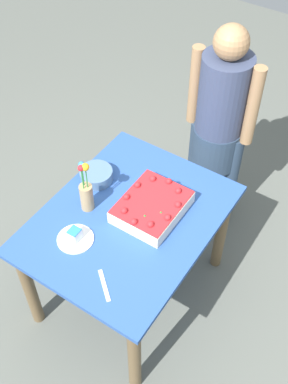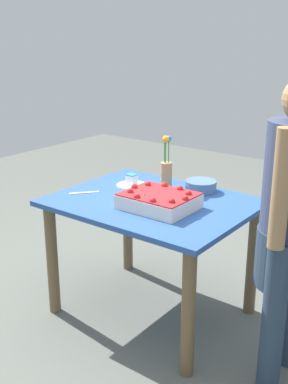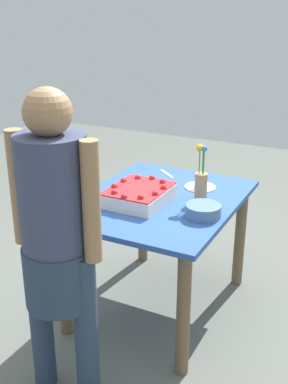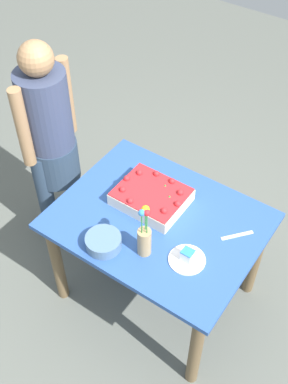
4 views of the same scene
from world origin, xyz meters
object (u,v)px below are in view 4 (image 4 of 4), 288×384
object	(u,v)px
sheet_cake	(151,196)
fruit_bowl	(103,242)
serving_plate_with_slice	(187,258)
flower_vase	(144,237)
person_standing	(50,136)
cake_knife	(237,235)

from	to	relation	value
sheet_cake	fruit_bowl	world-z (taller)	sheet_cake
serving_plate_with_slice	flower_vase	size ratio (longest dim) A/B	0.57
fruit_bowl	person_standing	bearing A→B (deg)	150.77
sheet_cake	flower_vase	distance (m)	0.36
sheet_cake	cake_knife	distance (m)	0.52
cake_knife	flower_vase	bearing A→B (deg)	-3.44
sheet_cake	person_standing	world-z (taller)	person_standing
serving_plate_with_slice	flower_vase	distance (m)	0.25
cake_knife	person_standing	world-z (taller)	person_standing
serving_plate_with_slice	flower_vase	world-z (taller)	flower_vase
sheet_cake	serving_plate_with_slice	world-z (taller)	sheet_cake
cake_knife	person_standing	size ratio (longest dim) A/B	0.12
person_standing	sheet_cake	bearing A→B (deg)	-0.51
sheet_cake	cake_knife	world-z (taller)	sheet_cake
flower_vase	person_standing	bearing A→B (deg)	161.07
cake_knife	flower_vase	distance (m)	0.52
fruit_bowl	person_standing	xyz separation A→B (m)	(-0.73, 0.41, 0.09)
sheet_cake	flower_vase	bearing A→B (deg)	-61.75
flower_vase	person_standing	xyz separation A→B (m)	(-0.92, 0.32, -0.00)
fruit_bowl	person_standing	world-z (taller)	person_standing
sheet_cake	serving_plate_with_slice	xyz separation A→B (m)	(0.38, -0.23, -0.02)
person_standing	serving_plate_with_slice	bearing A→B (deg)	-11.80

